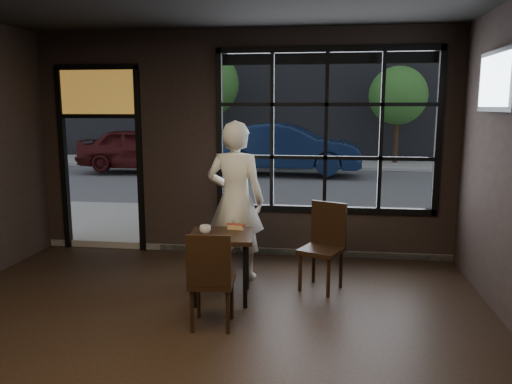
# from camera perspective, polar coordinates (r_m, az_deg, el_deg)

# --- Properties ---
(floor) EXTENTS (6.00, 7.00, 0.02)m
(floor) POSITION_cam_1_polar(r_m,az_deg,el_deg) (4.28, -9.98, -20.57)
(floor) COLOR black
(floor) RESTS_ON ground
(window_frame) EXTENTS (3.06, 0.12, 2.28)m
(window_frame) POSITION_cam_1_polar(r_m,az_deg,el_deg) (7.02, 8.00, 6.88)
(window_frame) COLOR black
(window_frame) RESTS_ON ground
(stained_transom) EXTENTS (1.20, 0.06, 0.70)m
(stained_transom) POSITION_cam_1_polar(r_m,az_deg,el_deg) (7.74, -17.62, 10.86)
(stained_transom) COLOR orange
(stained_transom) RESTS_ON ground
(street_asphalt) EXTENTS (60.00, 41.00, 0.04)m
(street_asphalt) POSITION_cam_1_polar(r_m,az_deg,el_deg) (27.62, 5.33, 5.24)
(street_asphalt) COLOR #545456
(street_asphalt) RESTS_ON ground
(cafe_table) EXTENTS (0.77, 0.77, 0.75)m
(cafe_table) POSITION_cam_1_polar(r_m,az_deg,el_deg) (5.65, -3.92, -8.44)
(cafe_table) COLOR black
(cafe_table) RESTS_ON floor
(chair_near) EXTENTS (0.45, 0.45, 0.97)m
(chair_near) POSITION_cam_1_polar(r_m,az_deg,el_deg) (4.95, -5.04, -9.81)
(chair_near) COLOR black
(chair_near) RESTS_ON floor
(chair_window) EXTENTS (0.59, 0.59, 1.02)m
(chair_window) POSITION_cam_1_polar(r_m,az_deg,el_deg) (5.91, 7.46, -6.31)
(chair_window) COLOR black
(chair_window) RESTS_ON floor
(man) EXTENTS (0.76, 0.53, 1.97)m
(man) POSITION_cam_1_polar(r_m,az_deg,el_deg) (6.20, -2.35, -0.98)
(man) COLOR silver
(man) RESTS_ON floor
(hotdog) EXTENTS (0.21, 0.10, 0.06)m
(hotdog) POSITION_cam_1_polar(r_m,az_deg,el_deg) (5.73, -2.34, -4.00)
(hotdog) COLOR tan
(hotdog) RESTS_ON cafe_table
(cup) EXTENTS (0.14, 0.14, 0.10)m
(cup) POSITION_cam_1_polar(r_m,az_deg,el_deg) (5.55, -5.83, -4.30)
(cup) COLOR silver
(cup) RESTS_ON cafe_table
(tv) EXTENTS (0.12, 1.07, 0.63)m
(tv) POSITION_cam_1_polar(r_m,az_deg,el_deg) (5.76, 26.02, 11.37)
(tv) COLOR black
(tv) RESTS_ON wall_right
(navy_car) EXTENTS (4.69, 1.87, 1.52)m
(navy_car) POSITION_cam_1_polar(r_m,az_deg,el_deg) (15.62, 3.55, 5.04)
(navy_car) COLOR #0D1C38
(navy_car) RESTS_ON street_asphalt
(maroon_car) EXTENTS (4.05, 1.71, 1.37)m
(maroon_car) POSITION_cam_1_polar(r_m,az_deg,el_deg) (16.55, -12.92, 4.82)
(maroon_car) COLOR #3D0E0E
(maroon_car) RESTS_ON street_asphalt
(tree_left) EXTENTS (2.46, 2.46, 4.19)m
(tree_left) POSITION_cam_1_polar(r_m,az_deg,el_deg) (18.88, -5.78, 12.18)
(tree_left) COLOR #332114
(tree_left) RESTS_ON street_asphalt
(tree_right) EXTENTS (2.09, 2.09, 3.57)m
(tree_right) POSITION_cam_1_polar(r_m,az_deg,el_deg) (18.98, 15.93, 10.53)
(tree_right) COLOR #332114
(tree_right) RESTS_ON street_asphalt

